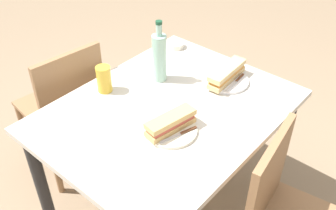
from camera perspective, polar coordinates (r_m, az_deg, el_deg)
ground_plane at (r=2.29m, az=0.00°, el=-14.85°), size 8.00×8.00×0.00m
dining_table at (r=1.84m, az=0.00°, el=-3.09°), size 1.13×0.88×0.72m
chair_near at (r=2.24m, az=-14.68°, el=-0.01°), size 0.44×0.44×0.86m
plate_near at (r=1.65m, az=0.38°, el=-3.72°), size 0.23×0.23×0.01m
baguette_sandwich_near at (r=1.62m, az=0.39°, el=-2.62°), size 0.24×0.11×0.07m
knife_near at (r=1.61m, az=1.88°, el=-4.22°), size 0.17×0.07×0.01m
plate_far at (r=1.97m, az=8.51°, el=3.56°), size 0.23×0.23×0.01m
baguette_sandwich_far at (r=1.94m, az=8.62°, el=4.57°), size 0.26×0.08×0.07m
knife_far at (r=1.95m, az=9.98°, el=3.45°), size 0.18×0.03×0.01m
water_bottle at (r=1.90m, az=-1.28°, el=7.08°), size 0.07×0.07×0.32m
beer_glass at (r=1.88m, az=-9.37°, el=3.78°), size 0.07×0.07×0.13m
olive_bowl at (r=2.24m, az=1.16°, el=8.81°), size 0.10×0.10×0.03m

